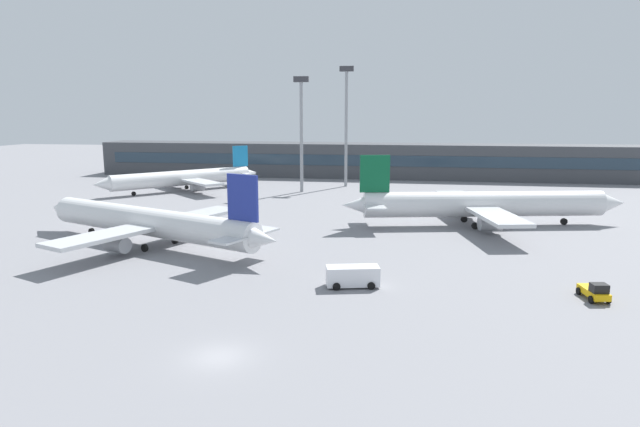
% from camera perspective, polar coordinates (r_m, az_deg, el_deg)
% --- Properties ---
extents(ground_plane, '(400.00, 400.00, 0.00)m').
position_cam_1_polar(ground_plane, '(77.08, -0.53, -2.18)').
color(ground_plane, gray).
extents(terminal_building, '(142.59, 12.13, 9.00)m').
position_cam_1_polar(terminal_building, '(146.42, 4.25, 5.62)').
color(terminal_building, '#3F4247').
rests_on(terminal_building, ground_plane).
extents(airplane_near, '(39.34, 28.27, 10.24)m').
position_cam_1_polar(airplane_near, '(73.30, -17.74, -0.85)').
color(airplane_near, silver).
rests_on(airplane_near, ground_plane).
extents(airplane_mid, '(43.54, 30.78, 10.85)m').
position_cam_1_polar(airplane_mid, '(86.03, 17.02, 0.94)').
color(airplane_mid, silver).
rests_on(airplane_mid, ground_plane).
extents(airplane_far, '(28.23, 30.08, 9.44)m').
position_cam_1_polar(airplane_far, '(123.01, -14.34, 3.63)').
color(airplane_far, silver).
rests_on(airplane_far, ground_plane).
extents(baggage_tug_yellow, '(2.29, 3.80, 1.75)m').
position_cam_1_polar(baggage_tug_yellow, '(56.27, 27.00, -7.34)').
color(baggage_tug_yellow, '#F2B20C').
rests_on(baggage_tug_yellow, ground_plane).
extents(service_van_white, '(5.52, 3.21, 2.08)m').
position_cam_1_polar(service_van_white, '(53.90, 3.44, -6.58)').
color(service_van_white, white).
rests_on(service_van_white, ground_plane).
extents(floodlight_tower_west, '(3.20, 0.80, 27.49)m').
position_cam_1_polar(floodlight_tower_west, '(126.57, 2.78, 9.99)').
color(floodlight_tower_west, gray).
rests_on(floodlight_tower_west, ground_plane).
extents(floodlight_tower_east, '(3.20, 0.80, 24.63)m').
position_cam_1_polar(floodlight_tower_east, '(117.45, -1.98, 9.23)').
color(floodlight_tower_east, gray).
rests_on(floodlight_tower_east, ground_plane).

